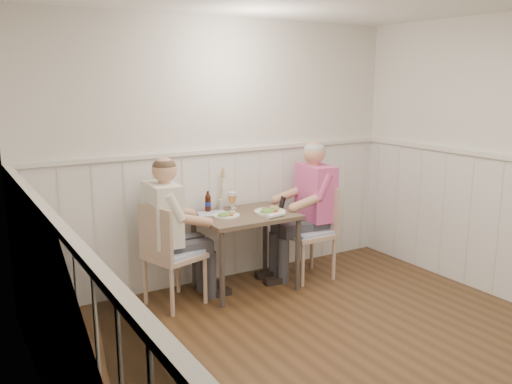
% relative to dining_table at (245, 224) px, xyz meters
% --- Properties ---
extents(ground_plane, '(4.50, 4.50, 0.00)m').
position_rel_dining_table_xyz_m(ground_plane, '(-0.04, -1.84, -0.65)').
color(ground_plane, '#432B18').
extents(room_shell, '(4.04, 4.54, 2.60)m').
position_rel_dining_table_xyz_m(room_shell, '(-0.04, -1.84, 0.87)').
color(room_shell, silver).
rests_on(room_shell, ground).
extents(wainscot, '(4.00, 4.49, 1.34)m').
position_rel_dining_table_xyz_m(wainscot, '(-0.04, -1.15, 0.04)').
color(wainscot, white).
rests_on(wainscot, ground).
extents(dining_table, '(0.92, 0.70, 0.75)m').
position_rel_dining_table_xyz_m(dining_table, '(0.00, 0.00, 0.00)').
color(dining_table, '#4D3B32').
rests_on(dining_table, ground).
extents(chair_right, '(0.46, 0.46, 0.95)m').
position_rel_dining_table_xyz_m(chair_right, '(0.75, -0.08, -0.13)').
color(chair_right, tan).
rests_on(chair_right, ground).
extents(chair_left, '(0.56, 0.56, 0.95)m').
position_rel_dining_table_xyz_m(chair_left, '(-0.80, -0.03, -0.14)').
color(chair_left, tan).
rests_on(chair_left, ground).
extents(man_in_pink, '(0.69, 0.48, 1.42)m').
position_rel_dining_table_xyz_m(man_in_pink, '(0.79, -0.01, -0.05)').
color(man_in_pink, '#3F3F47').
rests_on(man_in_pink, ground).
extents(diner_cream, '(0.64, 0.44, 1.37)m').
position_rel_dining_table_xyz_m(diner_cream, '(-0.77, 0.05, -0.07)').
color(diner_cream, '#3F3F47').
rests_on(diner_cream, ground).
extents(plate_man, '(0.30, 0.30, 0.08)m').
position_rel_dining_table_xyz_m(plate_man, '(0.22, -0.09, 0.13)').
color(plate_man, white).
rests_on(plate_man, dining_table).
extents(plate_diner, '(0.25, 0.25, 0.06)m').
position_rel_dining_table_xyz_m(plate_diner, '(-0.21, -0.00, 0.12)').
color(plate_diner, white).
rests_on(plate_diner, dining_table).
extents(beer_glass_a, '(0.07, 0.07, 0.17)m').
position_rel_dining_table_xyz_m(beer_glass_a, '(0.00, 0.25, 0.21)').
color(beer_glass_a, silver).
rests_on(beer_glass_a, dining_table).
extents(beer_glass_b, '(0.08, 0.08, 0.20)m').
position_rel_dining_table_xyz_m(beer_glass_b, '(-0.07, 0.13, 0.23)').
color(beer_glass_b, silver).
rests_on(beer_glass_b, dining_table).
extents(beer_bottle, '(0.06, 0.06, 0.21)m').
position_rel_dining_table_xyz_m(beer_bottle, '(-0.27, 0.26, 0.19)').
color(beer_bottle, black).
rests_on(beer_bottle, dining_table).
extents(rolled_napkin, '(0.21, 0.08, 0.05)m').
position_rel_dining_table_xyz_m(rolled_napkin, '(0.18, -0.27, 0.12)').
color(rolled_napkin, white).
rests_on(rolled_napkin, dining_table).
extents(grass_vase, '(0.05, 0.05, 0.44)m').
position_rel_dining_table_xyz_m(grass_vase, '(-0.11, 0.31, 0.30)').
color(grass_vase, silver).
rests_on(grass_vase, dining_table).
extents(gingham_mat, '(0.32, 0.28, 0.01)m').
position_rel_dining_table_xyz_m(gingham_mat, '(-0.27, 0.17, 0.10)').
color(gingham_mat, '#6880BD').
rests_on(gingham_mat, dining_table).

